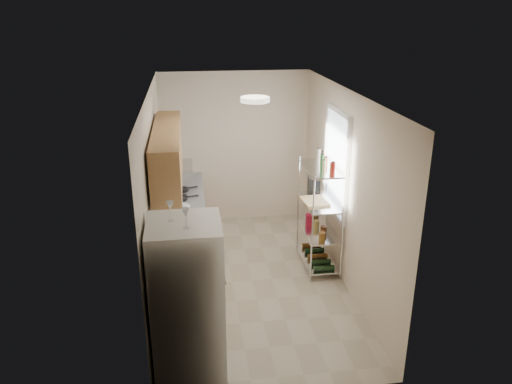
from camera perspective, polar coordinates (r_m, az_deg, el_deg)
room at (r=6.48m, az=-0.46°, el=-0.12°), size 2.52×4.42×2.62m
counter_run at (r=7.18m, az=-8.23°, el=-5.59°), size 0.63×3.51×0.90m
upper_cabinets at (r=6.37m, az=-10.06°, el=4.03°), size 0.33×2.20×0.72m
range_hood at (r=7.26m, az=-9.26°, el=2.64°), size 0.50×0.60×0.12m
window at (r=6.98m, az=9.19°, el=3.30°), size 0.06×1.00×1.46m
bakers_rack at (r=7.01m, az=7.39°, el=-0.34°), size 0.45×0.90×1.73m
ceiling_dome at (r=5.86m, az=-0.11°, el=10.54°), size 0.34×0.34×0.05m
refrigerator at (r=5.08m, az=-7.80°, el=-12.28°), size 0.70×0.70×1.70m
wine_glass_a at (r=4.53m, az=-8.01°, el=-2.99°), size 0.07×0.07×0.19m
wine_glass_b at (r=4.70m, az=-9.74°, el=-2.19°), size 0.07×0.07×0.20m
rice_cooker at (r=6.62m, az=-8.74°, el=-2.58°), size 0.29×0.29×0.23m
frying_pan_large at (r=7.44m, az=-8.90°, el=-0.69°), size 0.33×0.33×0.05m
frying_pan_small at (r=7.79m, az=-8.51°, el=0.27°), size 0.28×0.28×0.04m
cutting_board at (r=7.01m, az=6.70°, el=-1.05°), size 0.36×0.44×0.03m
espresso_machine at (r=7.30m, az=6.62°, el=0.88°), size 0.18×0.25×0.28m
storage_bag at (r=7.38m, az=6.11°, el=-3.15°), size 0.11×0.14×0.15m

